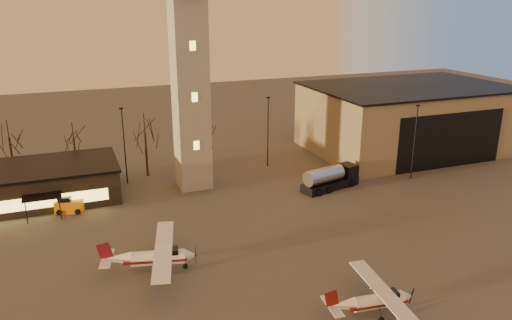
# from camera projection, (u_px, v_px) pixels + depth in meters

# --- Properties ---
(ground) EXTENTS (220.00, 220.00, 0.00)m
(ground) POSITION_uv_depth(u_px,v_px,m) (292.00, 316.00, 38.32)
(ground) COLOR #484543
(ground) RESTS_ON ground
(control_tower) EXTENTS (6.80, 6.80, 32.60)m
(control_tower) POSITION_uv_depth(u_px,v_px,m) (189.00, 59.00, 59.87)
(control_tower) COLOR #9C9A94
(control_tower) RESTS_ON ground
(hangar) EXTENTS (30.60, 20.60, 10.30)m
(hangar) POSITION_uv_depth(u_px,v_px,m) (407.00, 118.00, 79.22)
(hangar) COLOR #877A58
(hangar) RESTS_ON ground
(terminal) EXTENTS (25.40, 12.20, 4.30)m
(terminal) POSITION_uv_depth(u_px,v_px,m) (7.00, 187.00, 58.45)
(terminal) COLOR black
(terminal) RESTS_ON ground
(light_poles) EXTENTS (58.50, 12.25, 10.14)m
(light_poles) POSITION_uv_depth(u_px,v_px,m) (195.00, 143.00, 64.31)
(light_poles) COLOR black
(light_poles) RESTS_ON ground
(tree_row) EXTENTS (37.20, 9.20, 8.80)m
(tree_row) POSITION_uv_depth(u_px,v_px,m) (75.00, 134.00, 66.50)
(tree_row) COLOR black
(tree_row) RESTS_ON ground
(cessna_front) EXTENTS (7.77, 9.80, 2.69)m
(cessna_front) POSITION_uv_depth(u_px,v_px,m) (379.00, 303.00, 38.33)
(cessna_front) COLOR silver
(cessna_front) RESTS_ON ground
(cessna_rear) EXTENTS (9.04, 11.32, 3.12)m
(cessna_rear) POSITION_uv_depth(u_px,v_px,m) (160.00, 260.00, 44.36)
(cessna_rear) COLOR white
(cessna_rear) RESTS_ON ground
(fuel_truck) EXTENTS (8.40, 4.19, 3.00)m
(fuel_truck) POSITION_uv_depth(u_px,v_px,m) (330.00, 180.00, 63.59)
(fuel_truck) COLOR black
(fuel_truck) RESTS_ON ground
(service_cart) EXTENTS (3.35, 2.55, 1.92)m
(service_cart) POSITION_uv_depth(u_px,v_px,m) (69.00, 206.00, 56.77)
(service_cart) COLOR orange
(service_cart) RESTS_ON ground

